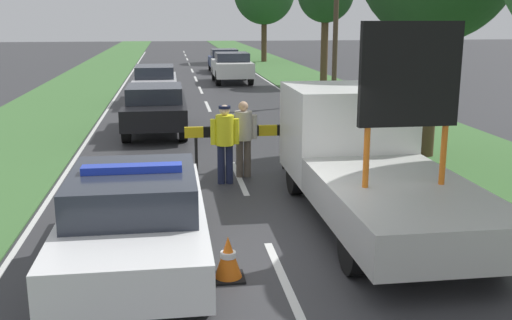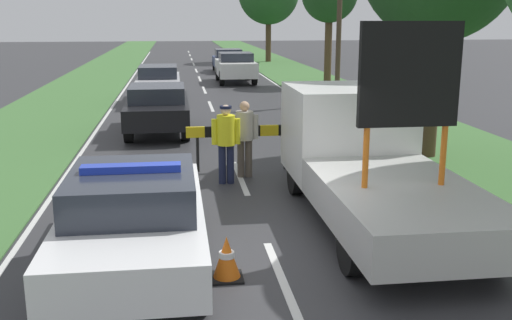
{
  "view_description": "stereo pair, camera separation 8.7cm",
  "coord_description": "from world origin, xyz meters",
  "px_view_note": "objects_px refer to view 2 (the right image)",
  "views": [
    {
      "loc": [
        -1.42,
        -8.47,
        3.44
      ],
      "look_at": [
        -0.04,
        1.18,
        1.1
      ],
      "focal_mm": 42.0,
      "sensor_mm": 36.0,
      "label": 1
    },
    {
      "loc": [
        -1.33,
        -8.49,
        3.44
      ],
      "look_at": [
        -0.04,
        1.18,
        1.1
      ],
      "focal_mm": 42.0,
      "sensor_mm": 36.0,
      "label": 2
    }
  ],
  "objects_px": {
    "traffic_cone_centre_front": "(227,258)",
    "pedestrian_civilian": "(245,133)",
    "police_officer": "(226,137)",
    "queued_car_hatch_blue": "(228,60)",
    "road_barrier": "(242,134)",
    "police_car": "(134,217)",
    "queued_car_van_white": "(236,67)",
    "traffic_cone_near_police": "(111,179)",
    "queued_car_sedan_silver": "(159,83)",
    "utility_pole": "(339,23)",
    "work_truck": "(365,155)",
    "queued_car_sedan_black": "(158,107)"
  },
  "relations": [
    {
      "from": "traffic_cone_centre_front",
      "to": "pedestrian_civilian",
      "type": "bearing_deg",
      "value": 80.82
    },
    {
      "from": "police_officer",
      "to": "pedestrian_civilian",
      "type": "distance_m",
      "value": 0.66
    },
    {
      "from": "queued_car_hatch_blue",
      "to": "road_barrier",
      "type": "bearing_deg",
      "value": 85.69
    },
    {
      "from": "police_car",
      "to": "pedestrian_civilian",
      "type": "bearing_deg",
      "value": 67.34
    },
    {
      "from": "traffic_cone_centre_front",
      "to": "queued_car_van_white",
      "type": "relative_size",
      "value": 0.14
    },
    {
      "from": "police_car",
      "to": "traffic_cone_near_police",
      "type": "xyz_separation_m",
      "value": [
        -0.72,
        3.8,
        -0.45
      ]
    },
    {
      "from": "pedestrian_civilian",
      "to": "traffic_cone_near_police",
      "type": "height_order",
      "value": "pedestrian_civilian"
    },
    {
      "from": "queued_car_sedan_silver",
      "to": "police_car",
      "type": "bearing_deg",
      "value": 90.26
    },
    {
      "from": "queued_car_van_white",
      "to": "queued_car_hatch_blue",
      "type": "height_order",
      "value": "queued_car_van_white"
    },
    {
      "from": "queued_car_hatch_blue",
      "to": "utility_pole",
      "type": "height_order",
      "value": "utility_pole"
    },
    {
      "from": "police_officer",
      "to": "police_car",
      "type": "bearing_deg",
      "value": 73.66
    },
    {
      "from": "work_truck",
      "to": "police_officer",
      "type": "xyz_separation_m",
      "value": [
        -2.3,
        2.18,
        -0.05
      ]
    },
    {
      "from": "police_officer",
      "to": "pedestrian_civilian",
      "type": "height_order",
      "value": "same"
    },
    {
      "from": "queued_car_sedan_black",
      "to": "utility_pole",
      "type": "height_order",
      "value": "utility_pole"
    },
    {
      "from": "queued_car_sedan_silver",
      "to": "queued_car_hatch_blue",
      "type": "relative_size",
      "value": 1.16
    },
    {
      "from": "pedestrian_civilian",
      "to": "utility_pole",
      "type": "distance_m",
      "value": 11.99
    },
    {
      "from": "queued_car_sedan_silver",
      "to": "queued_car_van_white",
      "type": "height_order",
      "value": "queued_car_van_white"
    },
    {
      "from": "work_truck",
      "to": "queued_car_hatch_blue",
      "type": "bearing_deg",
      "value": -92.57
    },
    {
      "from": "road_barrier",
      "to": "queued_car_sedan_silver",
      "type": "distance_m",
      "value": 11.85
    },
    {
      "from": "police_officer",
      "to": "traffic_cone_near_police",
      "type": "height_order",
      "value": "police_officer"
    },
    {
      "from": "work_truck",
      "to": "pedestrian_civilian",
      "type": "bearing_deg",
      "value": -57.63
    },
    {
      "from": "police_car",
      "to": "traffic_cone_centre_front",
      "type": "relative_size",
      "value": 7.63
    },
    {
      "from": "utility_pole",
      "to": "queued_car_sedan_silver",
      "type": "bearing_deg",
      "value": 167.83
    },
    {
      "from": "queued_car_sedan_black",
      "to": "queued_car_sedan_silver",
      "type": "height_order",
      "value": "queued_car_sedan_silver"
    },
    {
      "from": "traffic_cone_near_police",
      "to": "pedestrian_civilian",
      "type": "bearing_deg",
      "value": 16.8
    },
    {
      "from": "traffic_cone_near_police",
      "to": "queued_car_van_white",
      "type": "xyz_separation_m",
      "value": [
        4.52,
        20.13,
        0.57
      ]
    },
    {
      "from": "traffic_cone_near_police",
      "to": "queued_car_van_white",
      "type": "height_order",
      "value": "queued_car_van_white"
    },
    {
      "from": "traffic_cone_centre_front",
      "to": "queued_car_sedan_silver",
      "type": "height_order",
      "value": "queued_car_sedan_silver"
    },
    {
      "from": "pedestrian_civilian",
      "to": "queued_car_sedan_silver",
      "type": "xyz_separation_m",
      "value": [
        -2.15,
        12.23,
        -0.19
      ]
    },
    {
      "from": "traffic_cone_near_police",
      "to": "queued_car_sedan_silver",
      "type": "distance_m",
      "value": 13.1
    },
    {
      "from": "traffic_cone_centre_front",
      "to": "queued_car_sedan_silver",
      "type": "xyz_separation_m",
      "value": [
        -1.31,
        17.44,
        0.5
      ]
    },
    {
      "from": "police_officer",
      "to": "traffic_cone_centre_front",
      "type": "distance_m",
      "value": 4.8
    },
    {
      "from": "work_truck",
      "to": "traffic_cone_near_police",
      "type": "bearing_deg",
      "value": -23.85
    },
    {
      "from": "road_barrier",
      "to": "queued_car_sedan_black",
      "type": "relative_size",
      "value": 0.59
    },
    {
      "from": "road_barrier",
      "to": "queued_car_hatch_blue",
      "type": "bearing_deg",
      "value": 80.67
    },
    {
      "from": "police_car",
      "to": "queued_car_van_white",
      "type": "height_order",
      "value": "queued_car_van_white"
    },
    {
      "from": "road_barrier",
      "to": "queued_car_hatch_blue",
      "type": "height_order",
      "value": "queued_car_hatch_blue"
    },
    {
      "from": "queued_car_hatch_blue",
      "to": "pedestrian_civilian",
      "type": "bearing_deg",
      "value": 85.79
    },
    {
      "from": "police_car",
      "to": "traffic_cone_near_police",
      "type": "height_order",
      "value": "police_car"
    },
    {
      "from": "road_barrier",
      "to": "queued_car_van_white",
      "type": "bearing_deg",
      "value": 79.73
    },
    {
      "from": "work_truck",
      "to": "traffic_cone_centre_front",
      "type": "xyz_separation_m",
      "value": [
        -2.7,
        -2.55,
        -0.75
      ]
    },
    {
      "from": "traffic_cone_near_police",
      "to": "queued_car_sedan_black",
      "type": "relative_size",
      "value": 0.13
    },
    {
      "from": "road_barrier",
      "to": "traffic_cone_centre_front",
      "type": "bearing_deg",
      "value": -103.31
    },
    {
      "from": "traffic_cone_near_police",
      "to": "queued_car_sedan_black",
      "type": "bearing_deg",
      "value": 82.88
    },
    {
      "from": "utility_pole",
      "to": "queued_car_van_white",
      "type": "bearing_deg",
      "value": 110.66
    },
    {
      "from": "police_officer",
      "to": "road_barrier",
      "type": "bearing_deg",
      "value": -107.84
    },
    {
      "from": "queued_car_sedan_black",
      "to": "utility_pole",
      "type": "bearing_deg",
      "value": -142.99
    },
    {
      "from": "queued_car_van_white",
      "to": "road_barrier",
      "type": "bearing_deg",
      "value": 84.75
    },
    {
      "from": "queued_car_van_white",
      "to": "traffic_cone_near_police",
      "type": "bearing_deg",
      "value": 77.34
    },
    {
      "from": "police_officer",
      "to": "queued_car_sedan_silver",
      "type": "xyz_separation_m",
      "value": [
        -1.71,
        12.71,
        -0.2
      ]
    }
  ]
}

